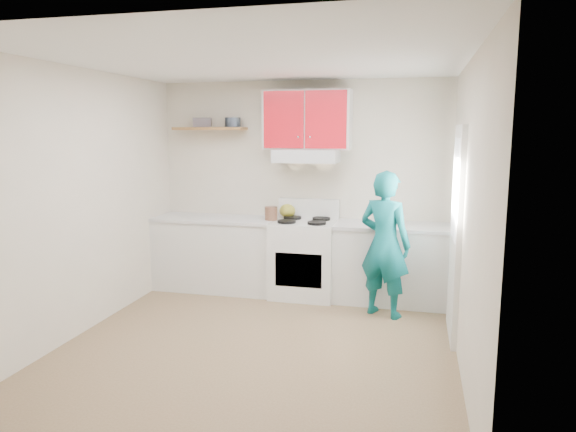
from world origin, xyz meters
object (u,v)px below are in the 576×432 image
(person, at_px, (385,244))
(crock, at_px, (271,214))
(stove, at_px, (304,259))
(kettle, at_px, (287,211))
(tin, at_px, (233,122))

(person, bearing_deg, crock, 4.79)
(crock, bearing_deg, stove, -0.16)
(kettle, bearing_deg, person, -29.29)
(kettle, height_order, person, person)
(stove, relative_size, tin, 4.74)
(stove, height_order, tin, tin)
(tin, bearing_deg, crock, -20.57)
(stove, bearing_deg, tin, 167.88)
(stove, bearing_deg, crock, 179.84)
(crock, bearing_deg, kettle, 56.23)
(tin, relative_size, person, 0.12)
(stove, relative_size, person, 0.58)
(stove, distance_m, tin, 1.91)
(crock, height_order, person, person)
(stove, xyz_separation_m, person, (0.98, -0.47, 0.33))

